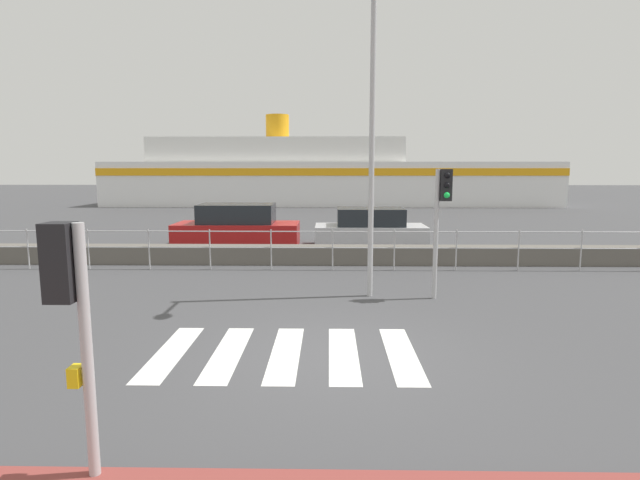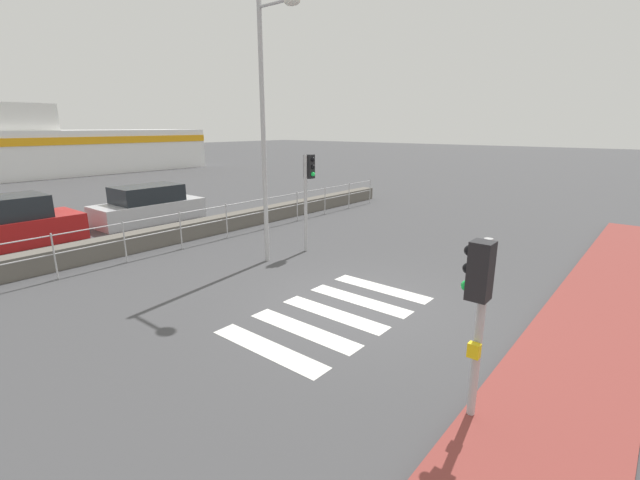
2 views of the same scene
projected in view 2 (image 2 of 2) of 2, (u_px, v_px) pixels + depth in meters
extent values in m
plane|color=#424244|center=(356.00, 302.00, 9.11)|extent=(160.00, 160.00, 0.00)
cube|color=brown|center=(575.00, 366.00, 6.57)|extent=(24.00, 1.80, 0.12)
cube|color=silver|center=(268.00, 349.00, 7.19)|extent=(0.45, 2.40, 0.01)
cube|color=silver|center=(304.00, 330.00, 7.86)|extent=(0.45, 2.40, 0.01)
cube|color=silver|center=(334.00, 314.00, 8.53)|extent=(0.45, 2.40, 0.01)
cube|color=silver|center=(359.00, 300.00, 9.20)|extent=(0.45, 2.40, 0.01)
cube|color=silver|center=(381.00, 288.00, 9.87)|extent=(0.45, 2.40, 0.01)
cube|color=#605B54|center=(166.00, 235.00, 13.56)|extent=(23.21, 0.55, 0.56)
cylinder|color=#B2B2B5|center=(179.00, 213.00, 12.81)|extent=(20.89, 0.03, 0.03)
cylinder|color=#B2B2B5|center=(181.00, 228.00, 12.93)|extent=(20.89, 0.03, 0.03)
cylinder|color=#B2B2B5|center=(55.00, 256.00, 10.35)|extent=(0.04, 0.04, 1.15)
cylinder|color=#B2B2B5|center=(125.00, 242.00, 11.65)|extent=(0.04, 0.04, 1.15)
cylinder|color=#B2B2B5|center=(181.00, 230.00, 12.95)|extent=(0.04, 0.04, 1.15)
cylinder|color=#B2B2B5|center=(227.00, 221.00, 14.24)|extent=(0.04, 0.04, 1.15)
cylinder|color=#B2B2B5|center=(265.00, 213.00, 15.54)|extent=(0.04, 0.04, 1.15)
cylinder|color=#B2B2B5|center=(297.00, 206.00, 16.84)|extent=(0.04, 0.04, 1.15)
cylinder|color=#B2B2B5|center=(325.00, 201.00, 18.13)|extent=(0.04, 0.04, 1.15)
cylinder|color=#B2B2B5|center=(349.00, 196.00, 19.43)|extent=(0.04, 0.04, 1.15)
cylinder|color=#B2B2B5|center=(370.00, 191.00, 20.73)|extent=(0.04, 0.04, 1.15)
cylinder|color=#B2B2B5|center=(479.00, 335.00, 5.12)|extent=(0.10, 0.10, 2.40)
cube|color=black|center=(480.00, 271.00, 4.77)|extent=(0.24, 0.24, 0.68)
sphere|color=black|center=(470.00, 251.00, 4.80)|extent=(0.13, 0.13, 0.13)
sphere|color=black|center=(468.00, 268.00, 4.86)|extent=(0.13, 0.13, 0.13)
sphere|color=#19D84C|center=(467.00, 286.00, 4.91)|extent=(0.13, 0.13, 0.13)
cube|color=yellow|center=(474.00, 350.00, 5.08)|extent=(0.10, 0.14, 0.18)
cylinder|color=#B2B2B5|center=(306.00, 204.00, 12.49)|extent=(0.10, 0.10, 2.84)
cube|color=black|center=(309.00, 167.00, 12.33)|extent=(0.24, 0.24, 0.68)
sphere|color=black|center=(313.00, 159.00, 12.19)|extent=(0.13, 0.13, 0.13)
sphere|color=black|center=(313.00, 167.00, 12.25)|extent=(0.13, 0.13, 0.13)
sphere|color=#19D84C|center=(313.00, 174.00, 12.30)|extent=(0.13, 0.13, 0.13)
cylinder|color=#B2B2B5|center=(264.00, 140.00, 11.08)|extent=(0.12, 0.12, 6.55)
cylinder|color=#B2B2B5|center=(275.00, 3.00, 9.94)|extent=(0.07, 1.09, 0.07)
ellipsoid|color=silver|center=(292.00, 1.00, 9.62)|extent=(0.32, 0.42, 0.19)
cube|color=#BCBCC1|center=(149.00, 212.00, 16.77)|extent=(4.06, 1.77, 0.78)
cube|color=#1E2328|center=(147.00, 194.00, 16.59)|extent=(2.43, 1.56, 0.64)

